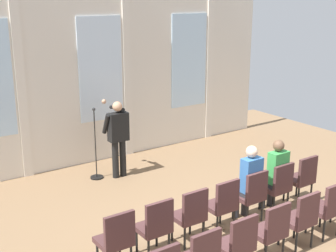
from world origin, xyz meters
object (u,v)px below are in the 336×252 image
object	(u,v)px
chair_r0_c0	(116,237)
chair_r1_c5	(328,206)
chair_r0_c1	(155,225)
chair_r0_c5	(278,184)
chair_r1_c3	(271,229)
chair_r1_c4	(301,217)
mic_stand	(96,163)
chair_r0_c4	(252,193)
chair_r0_c2	(191,213)
audience_r0_c5	(275,172)
speaker	(118,134)
chair_r0_c3	(223,203)
audience_r0_c4	(249,179)
chair_r1_c2	(238,242)
chair_r0_c6	(302,176)

from	to	relation	value
chair_r0_c0	chair_r1_c5	distance (m)	3.43
chair_r0_c1	chair_r0_c0	bearing A→B (deg)	180.00
chair_r0_c5	chair_r1_c3	distance (m)	1.68
chair_r0_c0	chair_r1_c4	world-z (taller)	same
mic_stand	chair_r0_c5	bearing A→B (deg)	-59.22
chair_r0_c4	chair_r1_c3	distance (m)	1.24
chair_r0_c2	chair_r0_c4	bearing A→B (deg)	0.00
mic_stand	chair_r1_c4	world-z (taller)	mic_stand
audience_r0_c5	chair_r1_c3	size ratio (longest dim) A/B	1.44
speaker	chair_r0_c3	xyz separation A→B (m)	(0.22, -3.12, -0.43)
chair_r0_c4	chair_r1_c5	size ratio (longest dim) A/B	1.00
chair_r0_c3	chair_r1_c5	distance (m)	1.68
chair_r1_c5	audience_r0_c4	bearing A→B (deg)	119.90
chair_r0_c1	audience_r0_c4	bearing A→B (deg)	2.31
chair_r1_c5	speaker	bearing A→B (deg)	110.03
chair_r0_c4	chair_r1_c2	distance (m)	1.68
chair_r0_c2	mic_stand	bearing A→B (deg)	90.15
chair_r0_c2	audience_r0_c5	world-z (taller)	audience_r0_c5
chair_r0_c0	chair_r0_c1	distance (m)	0.65
chair_r0_c1	mic_stand	bearing A→B (deg)	78.97
chair_r0_c6	chair_r1_c2	bearing A→B (deg)	-157.98
chair_r0_c6	chair_r1_c3	size ratio (longest dim) A/B	1.00
chair_r0_c4	chair_r1_c3	xyz separation A→B (m)	(-0.65, -1.05, 0.00)
speaker	chair_r1_c4	distance (m)	4.28
mic_stand	chair_r0_c6	bearing A→B (deg)	-51.58
speaker	chair_r0_c3	distance (m)	3.15
chair_r0_c4	chair_r0_c5	distance (m)	0.65
audience_r0_c4	audience_r0_c5	world-z (taller)	audience_r0_c4
chair_r0_c3	chair_r1_c4	bearing A→B (deg)	-58.28
chair_r0_c0	chair_r1_c5	world-z (taller)	same
chair_r1_c4	chair_r0_c5	bearing A→B (deg)	58.28
chair_r0_c4	chair_r0_c3	bearing A→B (deg)	180.00
speaker	chair_r0_c0	xyz separation A→B (m)	(-1.74, -3.12, -0.43)
audience_r0_c4	chair_r0_c6	xyz separation A→B (m)	(1.30, -0.08, -0.22)
mic_stand	chair_r1_c3	world-z (taller)	mic_stand
chair_r0_c6	chair_r1_c3	xyz separation A→B (m)	(-1.96, -1.05, 0.00)
chair_r0_c3	chair_r1_c4	xyz separation A→B (m)	(0.65, -1.05, 0.00)
chair_r0_c3	chair_r1_c3	bearing A→B (deg)	-90.00
mic_stand	chair_r0_c4	world-z (taller)	mic_stand
chair_r0_c5	audience_r0_c5	size ratio (longest dim) A/B	0.70
chair_r1_c2	chair_r1_c3	distance (m)	0.65
speaker	chair_r0_c5	size ratio (longest dim) A/B	1.77
chair_r0_c4	chair_r1_c5	bearing A→B (deg)	-58.28
mic_stand	chair_r0_c3	distance (m)	3.37
chair_r1_c4	chair_r0_c6	bearing A→B (deg)	38.97
audience_r0_c4	chair_r1_c4	world-z (taller)	audience_r0_c4
chair_r0_c2	audience_r0_c5	distance (m)	1.97
mic_stand	chair_r1_c5	size ratio (longest dim) A/B	1.65
chair_r1_c3	audience_r0_c4	bearing A→B (deg)	60.10
audience_r0_c4	chair_r0_c6	distance (m)	1.32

